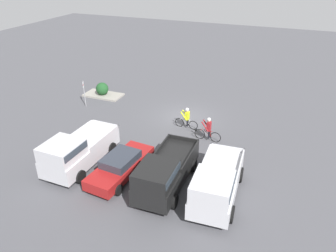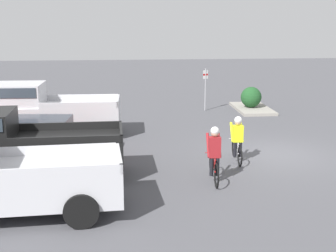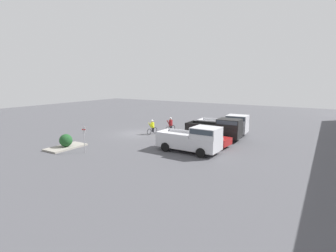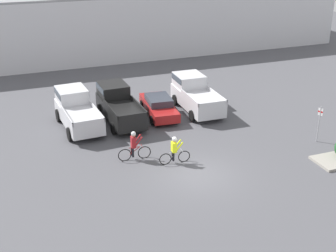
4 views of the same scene
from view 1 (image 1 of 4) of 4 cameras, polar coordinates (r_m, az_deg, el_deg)
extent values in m
plane|color=#4C4C51|center=(25.93, 3.03, 1.54)|extent=(80.00, 80.00, 0.00)
cube|color=silver|center=(17.53, 8.64, -9.73)|extent=(2.32, 5.47, 0.91)
cube|color=silver|center=(15.71, 7.75, -10.48)|extent=(1.97, 2.25, 0.92)
cube|color=#333D47|center=(15.58, 7.80, -9.89)|extent=(2.02, 2.08, 0.41)
cube|color=silver|center=(17.98, 12.47, -6.76)|extent=(0.26, 3.22, 0.25)
cube|color=silver|center=(18.19, 6.42, -5.78)|extent=(0.26, 3.22, 0.25)
cube|color=silver|center=(19.38, 10.25, -3.80)|extent=(2.02, 0.20, 0.25)
cylinder|color=black|center=(16.43, 10.96, -14.85)|extent=(0.27, 0.88, 0.86)
cylinder|color=black|center=(16.67, 3.93, -13.58)|extent=(0.27, 0.88, 0.86)
cylinder|color=black|center=(19.03, 12.52, -8.30)|extent=(0.27, 0.88, 0.86)
cylinder|color=black|center=(19.24, 6.54, -7.31)|extent=(0.27, 0.88, 0.86)
cube|color=black|center=(18.15, -0.05, -7.93)|extent=(2.11, 5.57, 0.97)
cube|color=black|center=(16.36, -2.12, -8.47)|extent=(1.87, 2.25, 0.86)
cube|color=#333D47|center=(16.25, -2.13, -7.93)|extent=(1.93, 2.08, 0.38)
cube|color=black|center=(18.43, 3.94, -5.09)|extent=(0.16, 3.32, 0.25)
cube|color=black|center=(18.96, -1.57, -4.01)|extent=(0.16, 3.32, 0.25)
cube|color=black|center=(19.99, 2.70, -2.23)|extent=(1.98, 0.13, 0.25)
cylinder|color=black|center=(16.89, 1.07, -13.02)|extent=(0.24, 0.79, 0.78)
cylinder|color=black|center=(17.49, -5.17, -11.48)|extent=(0.24, 0.79, 0.78)
cylinder|color=black|center=(19.49, 4.48, -6.82)|extent=(0.24, 0.79, 0.78)
cylinder|color=black|center=(20.01, -0.99, -5.71)|extent=(0.24, 0.79, 0.78)
cube|color=maroon|center=(19.16, -8.19, -7.07)|extent=(2.15, 4.92, 0.62)
cube|color=#2D333D|center=(18.86, -8.30, -5.72)|extent=(1.74, 2.29, 0.47)
cylinder|color=black|center=(17.91, -8.63, -10.96)|extent=(0.24, 0.64, 0.63)
cylinder|color=black|center=(18.80, -12.99, -9.31)|extent=(0.24, 0.64, 0.63)
cylinder|color=black|center=(19.96, -3.59, -6.15)|extent=(0.24, 0.64, 0.63)
cylinder|color=black|center=(20.76, -7.72, -4.90)|extent=(0.24, 0.64, 0.63)
cube|color=silver|center=(20.53, -14.78, -4.29)|extent=(2.21, 5.37, 1.00)
cube|color=silver|center=(19.03, -17.96, -4.15)|extent=(1.97, 2.17, 0.91)
cube|color=#333D47|center=(18.93, -18.04, -3.63)|extent=(2.03, 2.00, 0.40)
cube|color=silver|center=(20.41, -10.96, -2.01)|extent=(0.15, 3.19, 0.25)
cube|color=silver|center=(21.51, -15.45, -0.93)|extent=(0.15, 3.19, 0.25)
cube|color=silver|center=(22.04, -10.96, 0.34)|extent=(2.09, 0.13, 0.25)
cylinder|color=black|center=(19.16, -15.02, -8.52)|extent=(0.24, 0.78, 0.78)
cylinder|color=black|center=(20.37, -19.75, -6.92)|extent=(0.24, 0.78, 0.78)
cylinder|color=black|center=(21.35, -9.76, -3.85)|extent=(0.24, 0.78, 0.78)
cylinder|color=black|center=(22.44, -14.29, -2.68)|extent=(0.24, 0.78, 0.78)
torus|color=black|center=(24.40, 2.02, 0.64)|extent=(0.70, 0.09, 0.70)
torus|color=black|center=(24.04, 4.42, 0.14)|extent=(0.70, 0.09, 0.70)
cylinder|color=silver|center=(24.14, 3.22, 0.75)|extent=(0.57, 0.07, 0.37)
cylinder|color=silver|center=(24.05, 3.24, 1.16)|extent=(0.60, 0.07, 0.04)
cylinder|color=silver|center=(24.08, 3.65, 0.66)|extent=(0.04, 0.04, 0.34)
cylinder|color=silver|center=(24.18, 2.33, 1.40)|extent=(0.05, 0.46, 0.02)
cylinder|color=black|center=(24.05, 3.38, 0.53)|extent=(0.13, 0.13, 0.52)
cylinder|color=black|center=(24.19, 3.54, 0.71)|extent=(0.13, 0.13, 0.52)
cube|color=yellow|center=(23.89, 3.38, 1.82)|extent=(0.26, 0.37, 0.58)
cylinder|color=yellow|center=(23.82, 2.74, 1.75)|extent=(0.54, 0.12, 0.64)
cylinder|color=yellow|center=(24.11, 3.05, 2.07)|extent=(0.54, 0.12, 0.64)
sphere|color=tan|center=(23.73, 3.34, 2.73)|extent=(0.24, 0.24, 0.24)
sphere|color=silver|center=(23.70, 3.35, 2.86)|extent=(0.27, 0.27, 0.27)
torus|color=black|center=(22.85, 5.54, -1.38)|extent=(0.76, 0.09, 0.76)
torus|color=black|center=(22.56, 8.27, -1.97)|extent=(0.76, 0.09, 0.76)
cylinder|color=maroon|center=(22.61, 6.92, -1.26)|extent=(0.59, 0.07, 0.40)
cylinder|color=maroon|center=(22.51, 6.95, -0.79)|extent=(0.63, 0.07, 0.04)
cylinder|color=maroon|center=(22.56, 7.40, -1.36)|extent=(0.04, 0.04, 0.37)
cylinder|color=maroon|center=(22.61, 5.93, -0.51)|extent=(0.05, 0.46, 0.02)
cylinder|color=black|center=(22.53, 7.12, -1.52)|extent=(0.13, 0.13, 0.56)
cylinder|color=black|center=(22.68, 7.26, -1.32)|extent=(0.13, 0.13, 0.56)
cube|color=maroon|center=(22.33, 7.14, -0.04)|extent=(0.26, 0.37, 0.64)
cylinder|color=maroon|center=(22.25, 6.45, -0.11)|extent=(0.56, 0.12, 0.69)
cylinder|color=maroon|center=(22.54, 6.73, 0.26)|extent=(0.56, 0.12, 0.69)
sphere|color=tan|center=(22.14, 7.14, 0.98)|extent=(0.24, 0.24, 0.24)
sphere|color=silver|center=(22.12, 7.15, 1.12)|extent=(0.27, 0.27, 0.27)
cylinder|color=#9E9EA3|center=(28.20, -14.35, 5.44)|extent=(0.06, 0.06, 2.28)
cube|color=white|center=(27.91, -14.54, 6.99)|extent=(0.14, 0.28, 0.45)
cube|color=red|center=(27.91, -14.54, 6.99)|extent=(0.14, 0.28, 0.10)
cube|color=gray|center=(30.50, -11.18, 5.33)|extent=(3.46, 1.80, 0.15)
sphere|color=#1E4C23|center=(30.21, -11.39, 6.38)|extent=(1.12, 1.12, 1.12)
camera|label=2|loc=(19.77, 46.22, -0.33)|focal=50.00mm
camera|label=3|loc=(31.02, -59.48, 4.04)|focal=28.00mm
camera|label=4|loc=(41.94, 27.27, 26.16)|focal=50.00mm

